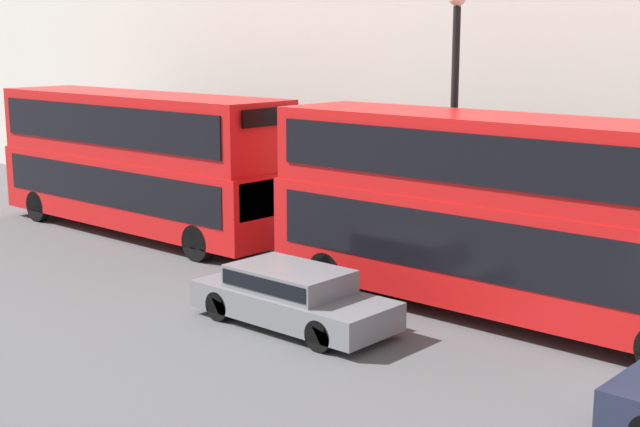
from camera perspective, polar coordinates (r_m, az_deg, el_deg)
bus_leading at (r=19.07m, az=11.73°, el=0.33°), size 2.59×11.06×4.30m
bus_second_in_queue at (r=27.42m, az=-11.52°, el=3.57°), size 2.59×11.08×4.25m
car_hatchback at (r=18.52m, az=-1.80°, el=-5.22°), size 1.78×4.48×1.23m
street_lamp at (r=21.46m, az=8.59°, el=6.84°), size 0.44×0.44×7.04m
pedestrian at (r=22.34m, az=11.35°, el=-2.27°), size 0.36×0.36×1.68m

